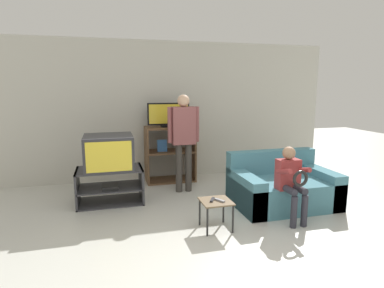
{
  "coord_description": "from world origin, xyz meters",
  "views": [
    {
      "loc": [
        -1.21,
        -2.83,
        1.75
      ],
      "look_at": [
        0.03,
        1.77,
        0.9
      ],
      "focal_mm": 30.0,
      "sensor_mm": 36.0,
      "label": 1
    }
  ],
  "objects": [
    {
      "name": "person_standing_adult",
      "position": [
        0.01,
        2.26,
        0.99
      ],
      "size": [
        0.53,
        0.2,
        1.63
      ],
      "color": "#3D3833",
      "rests_on": "ground_plane"
    },
    {
      "name": "ground_plane",
      "position": [
        0.0,
        0.0,
        0.0
      ],
      "size": [
        18.0,
        18.0,
        0.0
      ],
      "primitive_type": "plane",
      "color": "beige"
    },
    {
      "name": "remote_control_white",
      "position": [
        0.09,
        0.7,
        0.38
      ],
      "size": [
        0.1,
        0.14,
        0.02
      ],
      "primitive_type": "cube",
      "rotation": [
        0.0,
        0.0,
        0.51
      ],
      "color": "gray",
      "rests_on": "snack_table"
    },
    {
      "name": "wall_back",
      "position": [
        0.0,
        3.26,
        1.3
      ],
      "size": [
        6.4,
        0.06,
        2.6
      ],
      "color": "beige",
      "rests_on": "ground_plane"
    },
    {
      "name": "snack_table",
      "position": [
        0.05,
        0.73,
        0.31
      ],
      "size": [
        0.37,
        0.37,
        0.37
      ],
      "color": "brown",
      "rests_on": "ground_plane"
    },
    {
      "name": "media_shelf",
      "position": [
        -0.09,
        2.94,
        0.53
      ],
      "size": [
        0.91,
        0.49,
        1.03
      ],
      "color": "brown",
      "rests_on": "ground_plane"
    },
    {
      "name": "television_flat",
      "position": [
        -0.11,
        2.91,
        1.24
      ],
      "size": [
        0.77,
        0.2,
        0.44
      ],
      "color": "black",
      "rests_on": "media_shelf"
    },
    {
      "name": "remote_control_black",
      "position": [
        0.01,
        0.74,
        0.38
      ],
      "size": [
        0.1,
        0.14,
        0.02
      ],
      "primitive_type": "cube",
      "rotation": [
        0.0,
        0.0,
        -0.52
      ],
      "color": "#232328",
      "rests_on": "snack_table"
    },
    {
      "name": "television_main",
      "position": [
        -1.2,
        2.03,
        0.79
      ],
      "size": [
        0.71,
        0.68,
        0.51
      ],
      "color": "#2D2D33",
      "rests_on": "tv_stand"
    },
    {
      "name": "person_seated_child",
      "position": [
        1.08,
        0.73,
        0.58
      ],
      "size": [
        0.33,
        0.43,
        0.98
      ],
      "color": "#2D2D38",
      "rests_on": "ground_plane"
    },
    {
      "name": "couch",
      "position": [
        1.28,
        1.28,
        0.26
      ],
      "size": [
        1.45,
        0.97,
        0.77
      ],
      "color": "teal",
      "rests_on": "ground_plane"
    },
    {
      "name": "tv_stand",
      "position": [
        -1.2,
        2.03,
        0.26
      ],
      "size": [
        0.98,
        0.59,
        0.53
      ],
      "color": "#38383D",
      "rests_on": "ground_plane"
    }
  ]
}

